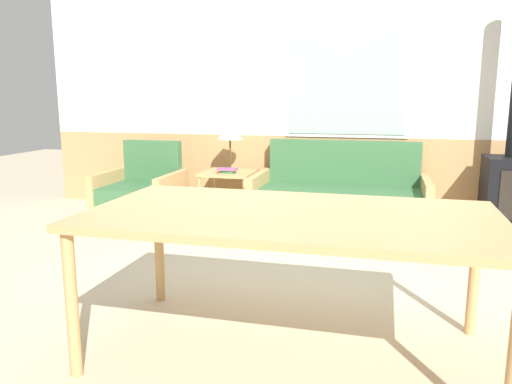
# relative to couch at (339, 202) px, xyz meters

# --- Properties ---
(ground_plane) EXTENTS (16.00, 16.00, 0.00)m
(ground_plane) POSITION_rel_couch_xyz_m (-0.10, -2.10, -0.25)
(ground_plane) COLOR beige
(wall_back) EXTENTS (7.20, 0.09, 2.70)m
(wall_back) POSITION_rel_couch_xyz_m (-0.09, 0.52, 1.11)
(wall_back) COLOR tan
(wall_back) RESTS_ON ground_plane
(couch) EXTENTS (1.81, 0.88, 0.87)m
(couch) POSITION_rel_couch_xyz_m (0.00, 0.00, 0.00)
(couch) COLOR tan
(couch) RESTS_ON ground_plane
(armchair) EXTENTS (0.84, 0.77, 0.86)m
(armchair) POSITION_rel_couch_xyz_m (-2.14, -0.31, 0.00)
(armchair) COLOR tan
(armchair) RESTS_ON ground_plane
(side_table) EXTENTS (0.57, 0.57, 0.52)m
(side_table) POSITION_rel_couch_xyz_m (-1.24, 0.06, 0.19)
(side_table) COLOR tan
(side_table) RESTS_ON ground_plane
(table_lamp) EXTENTS (0.28, 0.28, 0.51)m
(table_lamp) POSITION_rel_couch_xyz_m (-1.25, 0.16, 0.69)
(table_lamp) COLOR #4C3823
(table_lamp) RESTS_ON side_table
(book_stack) EXTENTS (0.21, 0.15, 0.05)m
(book_stack) POSITION_rel_couch_xyz_m (-1.23, -0.03, 0.30)
(book_stack) COLOR #2D7F3D
(book_stack) RESTS_ON side_table
(dining_table) EXTENTS (2.06, 1.08, 0.77)m
(dining_table) POSITION_rel_couch_xyz_m (-0.00, -2.78, 0.46)
(dining_table) COLOR tan
(dining_table) RESTS_ON ground_plane
(wood_stove) EXTENTS (0.50, 0.50, 2.38)m
(wood_stove) POSITION_rel_couch_xyz_m (1.66, 0.08, 0.37)
(wood_stove) COLOR black
(wood_stove) RESTS_ON ground_plane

